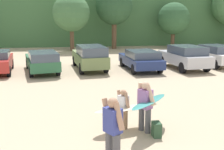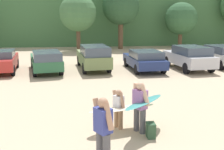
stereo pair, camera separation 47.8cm
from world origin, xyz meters
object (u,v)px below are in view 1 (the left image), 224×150
Objects in this scene: parked_car_white at (215,55)px; surfboard_cream at (127,108)px; parked_car_forest_green at (42,61)px; person_companion at (113,127)px; person_child at (123,106)px; surfboard_teal at (149,102)px; person_adult at (145,104)px; backpack_dropped at (156,130)px; parked_car_navy at (141,59)px; parked_car_silver at (185,56)px; parked_car_olive_green at (90,57)px.

surfboard_cream is at bearing 133.05° from parked_car_white.
person_companion is at bearing -178.23° from parked_car_forest_green.
surfboard_teal is at bearing 120.65° from person_child.
person_adult reaches higher than person_child.
parked_car_forest_green is at bearing -114.68° from surfboard_teal.
person_companion reaches higher than backpack_dropped.
person_adult is (-8.05, -10.68, 0.09)m from parked_car_white.
person_child is at bearing -138.67° from person_companion.
parked_car_forest_green is 12.21m from parked_car_white.
surfboard_teal is at bearing 107.07° from backpack_dropped.
surfboard_teal reaches higher than surfboard_cream.
parked_car_navy is 9.89m from person_child.
person_adult reaches higher than parked_car_forest_green.
parked_car_silver is at bearing -151.58° from person_companion.
parked_car_forest_green is 3.77× the size of person_child.
person_companion is at bearing 135.56° from parked_car_white.
backpack_dropped is (0.13, -0.41, -0.75)m from surfboard_teal.
parked_car_navy is 0.99× the size of parked_car_silver.
parked_car_navy is 2.43× the size of surfboard_teal.
surfboard_cream is (0.74, 1.96, -0.24)m from person_companion.
parked_car_forest_green is 10.12m from person_child.
person_adult is at bearing 144.47° from parked_car_silver.
parked_car_silver reaches higher than backpack_dropped.
person_adult is at bearing 121.02° from backpack_dropped.
backpack_dropped is at bearing -169.13° from parked_car_forest_green.
surfboard_teal is at bearing 135.95° from parked_car_white.
person_adult is 3.58× the size of backpack_dropped.
person_adult is (-5.40, -9.81, 0.05)m from parked_car_silver.
person_child is (3.52, -9.49, -0.05)m from parked_car_forest_green.
parked_car_white is 2.59× the size of person_companion.
parked_car_olive_green is 9.11m from parked_car_white.
parked_car_white is at bearing -174.54° from surfboard_teal.
person_companion is (-0.64, -2.07, 0.22)m from person_child.
person_companion is at bearing 158.40° from parked_car_navy.
parked_car_forest_green is at bearing -107.56° from person_companion.
parked_car_white is (12.18, 0.81, 0.04)m from parked_car_forest_green.
parked_car_forest_green is 2.11× the size of surfboard_cream.
parked_car_white reaches higher than surfboard_teal.
backpack_dropped is at bearing -171.37° from person_companion.
person_companion is (2.88, -11.56, 0.17)m from parked_car_forest_green.
person_child is at bearing -63.20° from person_adult.
parked_car_olive_green is 1.14× the size of parked_car_white.
parked_car_forest_green is 11.92m from person_companion.
backpack_dropped is at bearing 146.62° from parked_car_silver.
backpack_dropped is (-5.15, -10.23, -0.64)m from parked_car_silver.
person_child is 0.88m from surfboard_teal.
person_adult is 0.74m from person_child.
parked_car_white reaches higher than surfboard_cream.
person_child is 1.28m from backpack_dropped.
surfboard_teal is 0.75m from surfboard_cream.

